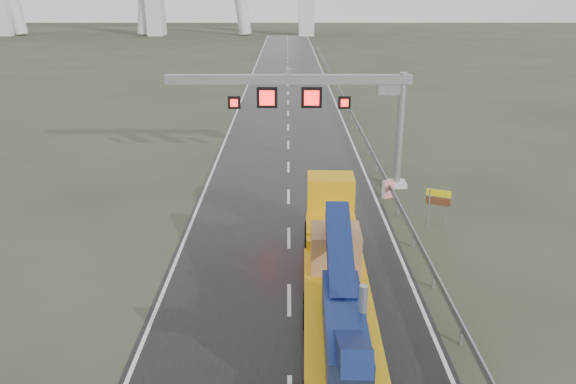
{
  "coord_description": "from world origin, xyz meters",
  "views": [
    {
      "loc": [
        -0.07,
        -15.91,
        11.93
      ],
      "look_at": [
        -0.04,
        8.08,
        3.2
      ],
      "focal_mm": 35.0,
      "sensor_mm": 36.0,
      "label": 1
    }
  ],
  "objects_px": {
    "striped_barrier": "(388,189)",
    "sign_gantry": "(323,99)",
    "exit_sign_pair": "(438,201)",
    "heavy_haul_truck": "(337,268)"
  },
  "relations": [
    {
      "from": "heavy_haul_truck",
      "to": "striped_barrier",
      "type": "relative_size",
      "value": 16.22
    },
    {
      "from": "heavy_haul_truck",
      "to": "exit_sign_pair",
      "type": "bearing_deg",
      "value": 53.68
    },
    {
      "from": "striped_barrier",
      "to": "sign_gantry",
      "type": "bearing_deg",
      "value": 130.39
    },
    {
      "from": "exit_sign_pair",
      "to": "heavy_haul_truck",
      "type": "bearing_deg",
      "value": -104.49
    },
    {
      "from": "exit_sign_pair",
      "to": "striped_barrier",
      "type": "distance_m",
      "value": 5.0
    },
    {
      "from": "heavy_haul_truck",
      "to": "striped_barrier",
      "type": "xyz_separation_m",
      "value": [
        4.13,
        12.13,
        -1.04
      ]
    },
    {
      "from": "heavy_haul_truck",
      "to": "sign_gantry",
      "type": "bearing_deg",
      "value": 90.72
    },
    {
      "from": "sign_gantry",
      "to": "heavy_haul_truck",
      "type": "xyz_separation_m",
      "value": [
        -0.24,
        -14.22,
        -4.04
      ]
    },
    {
      "from": "sign_gantry",
      "to": "striped_barrier",
      "type": "height_order",
      "value": "sign_gantry"
    },
    {
      "from": "exit_sign_pair",
      "to": "sign_gantry",
      "type": "bearing_deg",
      "value": 153.93
    }
  ]
}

